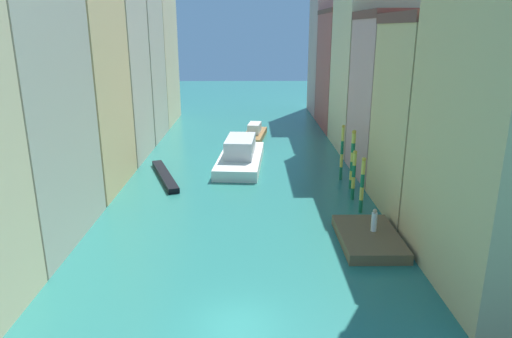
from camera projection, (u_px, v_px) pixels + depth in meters
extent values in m
plane|color=#28756B|center=(244.00, 168.00, 44.18)|extent=(154.00, 154.00, 0.00)
cube|color=#BCB299|center=(0.00, 97.00, 26.82)|extent=(7.59, 10.20, 17.96)
cube|color=#DBB77A|center=(64.00, 55.00, 36.07)|extent=(7.59, 9.51, 21.61)
cube|color=#BCB299|center=(102.00, 61.00, 45.30)|extent=(7.59, 8.25, 19.48)
cube|color=#BCB299|center=(126.00, 54.00, 53.81)|extent=(7.59, 8.52, 19.83)
cube|color=beige|center=(145.00, 56.00, 63.58)|extent=(7.59, 10.88, 18.44)
cube|color=#DBB77A|center=(441.00, 122.00, 32.16)|extent=(7.59, 8.51, 13.13)
cube|color=brown|center=(453.00, 18.00, 30.15)|extent=(7.74, 8.68, 0.70)
cube|color=tan|center=(401.00, 100.00, 40.50)|extent=(7.59, 8.60, 13.56)
cube|color=brown|center=(409.00, 15.00, 38.42)|extent=(7.74, 8.78, 0.70)
cube|color=beige|center=(374.00, 63.00, 49.35)|extent=(7.59, 10.51, 18.63)
cube|color=#B25147|center=(351.00, 72.00, 60.87)|extent=(7.59, 11.56, 14.61)
cube|color=brown|center=(354.00, 11.00, 58.67)|extent=(7.74, 11.79, 0.55)
cube|color=tan|center=(337.00, 44.00, 70.28)|extent=(7.59, 9.68, 21.22)
cube|color=brown|center=(369.00, 238.00, 28.76)|extent=(3.61, 5.94, 0.65)
cylinder|color=white|center=(374.00, 222.00, 28.81)|extent=(0.36, 0.36, 1.21)
sphere|color=tan|center=(375.00, 211.00, 28.60)|extent=(0.26, 0.26, 0.26)
cylinder|color=#197247|center=(361.00, 206.00, 33.47)|extent=(0.28, 0.28, 0.97)
cylinder|color=#E5D14C|center=(362.00, 193.00, 33.19)|extent=(0.28, 0.28, 0.97)
cylinder|color=#197247|center=(362.00, 181.00, 32.91)|extent=(0.28, 0.28, 0.97)
cylinder|color=#E5D14C|center=(363.00, 167.00, 32.62)|extent=(0.28, 0.28, 0.97)
sphere|color=gold|center=(364.00, 159.00, 32.45)|extent=(0.31, 0.31, 0.31)
cylinder|color=#197247|center=(352.00, 194.00, 36.06)|extent=(0.27, 0.27, 0.93)
cylinder|color=#E5D14C|center=(353.00, 182.00, 35.79)|extent=(0.27, 0.27, 0.93)
cylinder|color=#197247|center=(354.00, 171.00, 35.52)|extent=(0.27, 0.27, 0.93)
cylinder|color=#E5D14C|center=(355.00, 159.00, 35.25)|extent=(0.27, 0.27, 0.93)
sphere|color=gold|center=(355.00, 152.00, 35.08)|extent=(0.30, 0.30, 0.30)
cylinder|color=#197247|center=(351.00, 184.00, 38.53)|extent=(0.33, 0.33, 0.78)
cylinder|color=#E5D14C|center=(351.00, 175.00, 38.30)|extent=(0.33, 0.33, 0.78)
cylinder|color=#197247|center=(352.00, 166.00, 38.07)|extent=(0.33, 0.33, 0.78)
cylinder|color=#E5D14C|center=(353.00, 157.00, 37.85)|extent=(0.33, 0.33, 0.78)
cylinder|color=#197247|center=(353.00, 148.00, 37.62)|extent=(0.33, 0.33, 0.78)
cylinder|color=#E5D14C|center=(354.00, 138.00, 37.39)|extent=(0.33, 0.33, 0.78)
sphere|color=gold|center=(354.00, 132.00, 37.24)|extent=(0.36, 0.36, 0.36)
cylinder|color=#197247|center=(341.00, 173.00, 40.72)|extent=(0.25, 0.25, 1.17)
cylinder|color=#E5D14C|center=(341.00, 160.00, 40.38)|extent=(0.25, 0.25, 1.17)
cylinder|color=#197247|center=(342.00, 147.00, 40.04)|extent=(0.25, 0.25, 1.17)
cylinder|color=#E5D14C|center=(343.00, 134.00, 39.70)|extent=(0.25, 0.25, 1.17)
sphere|color=gold|center=(343.00, 126.00, 39.50)|extent=(0.28, 0.28, 0.28)
cube|color=white|center=(240.00, 160.00, 45.15)|extent=(4.84, 11.26, 1.00)
cube|color=silver|center=(240.00, 146.00, 44.75)|extent=(3.01, 5.39, 1.74)
cube|color=black|center=(165.00, 176.00, 41.24)|extent=(3.87, 8.69, 0.46)
cube|color=olive|center=(254.00, 136.00, 56.16)|extent=(3.29, 7.74, 0.68)
cube|color=silver|center=(254.00, 128.00, 55.89)|extent=(1.77, 3.01, 1.18)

